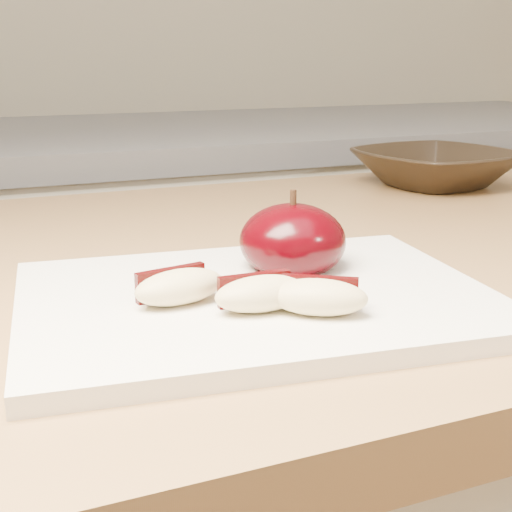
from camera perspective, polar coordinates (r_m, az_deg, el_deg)
name	(u,v)px	position (r m, az deg, el deg)	size (l,w,h in m)	color
back_cabinet	(89,379)	(1.41, -13.22, -9.53)	(2.40, 0.62, 0.94)	silver
cutting_board	(256,300)	(0.49, 0.00, -3.54)	(0.31, 0.23, 0.01)	white
apple_half	(293,241)	(0.53, 2.94, 1.21)	(0.11, 0.11, 0.07)	black
apple_wedge_a	(179,286)	(0.46, -6.21, -2.43)	(0.07, 0.04, 0.02)	beige
apple_wedge_b	(261,293)	(0.45, 0.41, -2.98)	(0.06, 0.03, 0.02)	beige
apple_wedge_c	(318,296)	(0.44, 4.99, -3.24)	(0.07, 0.06, 0.02)	beige
bowl	(435,168)	(0.96, 14.13, 6.85)	(0.19, 0.19, 0.05)	black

